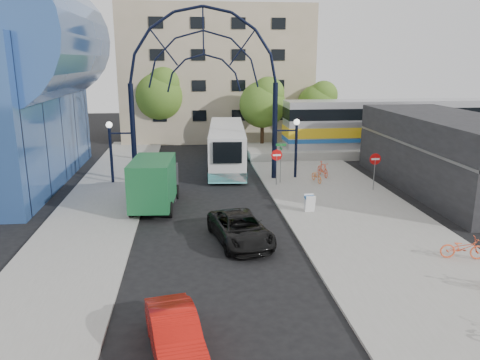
{
  "coord_description": "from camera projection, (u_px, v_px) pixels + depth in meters",
  "views": [
    {
      "loc": [
        -1.16,
        -18.91,
        8.59
      ],
      "look_at": [
        1.6,
        6.0,
        2.09
      ],
      "focal_mm": 35.0,
      "sensor_mm": 36.0,
      "label": 1
    }
  ],
  "objects": [
    {
      "name": "tree_north_b",
      "position": [
        161.0,
        93.0,
        47.53
      ],
      "size": [
        5.12,
        5.12,
        8.0
      ],
      "color": "#382314",
      "rests_on": "ground"
    },
    {
      "name": "tree_north_a",
      "position": [
        264.0,
        102.0,
        44.92
      ],
      "size": [
        4.48,
        4.48,
        7.0
      ],
      "color": "#382314",
      "rests_on": "ground"
    },
    {
      "name": "city_bus",
      "position": [
        227.0,
        146.0,
        37.9
      ],
      "size": [
        3.64,
        12.4,
        3.36
      ],
      "rotation": [
        0.0,
        0.0,
        -0.08
      ],
      "color": "silver",
      "rests_on": "ground"
    },
    {
      "name": "do_not_enter_sign",
      "position": [
        375.0,
        163.0,
        30.77
      ],
      "size": [
        0.76,
        0.07,
        2.48
      ],
      "color": "slate",
      "rests_on": "sidewalk_east"
    },
    {
      "name": "stop_sign",
      "position": [
        277.0,
        158.0,
        32.03
      ],
      "size": [
        0.8,
        0.07,
        2.5
      ],
      "color": "slate",
      "rests_on": "sidewalk_east"
    },
    {
      "name": "gateway_arch",
      "position": [
        204.0,
        60.0,
        31.8
      ],
      "size": [
        13.64,
        0.44,
        12.1
      ],
      "color": "black",
      "rests_on": "ground"
    },
    {
      "name": "train_car",
      "position": [
        419.0,
        123.0,
        43.05
      ],
      "size": [
        25.1,
        3.05,
        4.2
      ],
      "color": "#B7B7BC",
      "rests_on": "train_platform"
    },
    {
      "name": "sidewalk_east",
      "position": [
        362.0,
        222.0,
        25.16
      ],
      "size": [
        8.0,
        56.0,
        0.12
      ],
      "primitive_type": "cube",
      "color": "gray",
      "rests_on": "ground"
    },
    {
      "name": "sandwich_board",
      "position": [
        310.0,
        201.0,
        26.64
      ],
      "size": [
        0.55,
        0.61,
        0.99
      ],
      "color": "white",
      "rests_on": "sidewalk_east"
    },
    {
      "name": "red_sedan",
      "position": [
        175.0,
        334.0,
        13.89
      ],
      "size": [
        2.12,
        4.17,
        1.31
      ],
      "primitive_type": "imported",
      "rotation": [
        0.0,
        0.0,
        0.19
      ],
      "color": "#B5110B",
      "rests_on": "ground"
    },
    {
      "name": "train_platform",
      "position": [
        417.0,
        149.0,
        43.68
      ],
      "size": [
        32.0,
        5.0,
        0.8
      ],
      "primitive_type": "cube",
      "color": "gray",
      "rests_on": "ground"
    },
    {
      "name": "bike_near_b",
      "position": [
        323.0,
        169.0,
        34.7
      ],
      "size": [
        0.77,
        1.88,
        1.09
      ],
      "primitive_type": "imported",
      "rotation": [
        0.0,
        0.0,
        0.14
      ],
      "color": "#F65331",
      "rests_on": "sidewalk_east"
    },
    {
      "name": "plaza_west",
      "position": [
        93.0,
        220.0,
        25.54
      ],
      "size": [
        5.0,
        50.0,
        0.12
      ],
      "primitive_type": "cube",
      "color": "gray",
      "rests_on": "ground"
    },
    {
      "name": "tree_north_c",
      "position": [
        319.0,
        103.0,
        47.57
      ],
      "size": [
        4.16,
        4.16,
        6.5
      ],
      "color": "#382314",
      "rests_on": "ground"
    },
    {
      "name": "black_suv",
      "position": [
        240.0,
        229.0,
        22.43
      ],
      "size": [
        3.21,
        5.35,
        1.39
      ],
      "primitive_type": "imported",
      "rotation": [
        0.0,
        0.0,
        0.19
      ],
      "color": "black",
      "rests_on": "ground"
    },
    {
      "name": "green_truck",
      "position": [
        155.0,
        182.0,
        27.61
      ],
      "size": [
        2.73,
        6.24,
        3.07
      ],
      "rotation": [
        0.0,
        0.0,
        -0.08
      ],
      "color": "black",
      "rests_on": "ground"
    },
    {
      "name": "commercial_block_east",
      "position": [
        448.0,
        153.0,
        31.18
      ],
      "size": [
        6.0,
        16.0,
        5.0
      ],
      "primitive_type": "cube",
      "color": "black",
      "rests_on": "ground"
    },
    {
      "name": "street_name_sign",
      "position": [
        281.0,
        155.0,
        32.62
      ],
      "size": [
        0.7,
        0.7,
        2.8
      ],
      "color": "slate",
      "rests_on": "sidewalk_east"
    },
    {
      "name": "apartment_block",
      "position": [
        215.0,
        74.0,
        52.58
      ],
      "size": [
        20.0,
        12.1,
        14.0
      ],
      "color": "tan",
      "rests_on": "ground"
    },
    {
      "name": "ground",
      "position": [
        219.0,
        261.0,
        20.47
      ],
      "size": [
        120.0,
        120.0,
        0.0
      ],
      "primitive_type": "plane",
      "color": "black",
      "rests_on": "ground"
    },
    {
      "name": "bike_near_a",
      "position": [
        317.0,
        176.0,
        33.16
      ],
      "size": [
        0.8,
        1.67,
        0.84
      ],
      "primitive_type": "imported",
      "rotation": [
        0.0,
        0.0,
        0.15
      ],
      "color": "orange",
      "rests_on": "sidewalk_east"
    },
    {
      "name": "bike_far_a",
      "position": [
        463.0,
        248.0,
        20.36
      ],
      "size": [
        1.99,
        1.06,
        1.0
      ],
      "primitive_type": "imported",
      "rotation": [
        0.0,
        0.0,
        1.35
      ],
      "color": "#F25A30",
      "rests_on": "sidewalk_east"
    }
  ]
}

